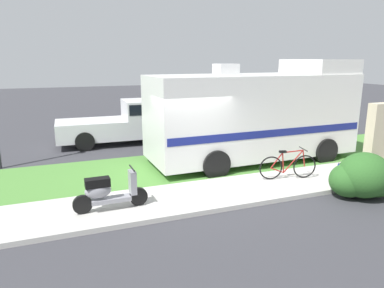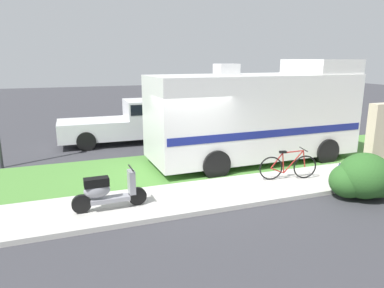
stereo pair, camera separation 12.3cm
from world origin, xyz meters
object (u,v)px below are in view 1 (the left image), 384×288
object	(u,v)px
scooter	(108,191)
bottle_green	(338,168)
motorhome_rv	(255,114)
pickup_truck_near	(132,120)
bicycle	(288,166)

from	to	relation	value
scooter	bottle_green	distance (m)	7.19
scooter	bottle_green	size ratio (longest dim) A/B	6.23
motorhome_rv	bottle_green	xyz separation A→B (m)	(1.67, -2.33, -1.46)
motorhome_rv	scooter	world-z (taller)	motorhome_rv
pickup_truck_near	scooter	bearing A→B (deg)	-105.82
bicycle	pickup_truck_near	world-z (taller)	pickup_truck_near
scooter	bottle_green	xyz separation A→B (m)	(7.17, 0.35, -0.34)
motorhome_rv	bicycle	size ratio (longest dim) A/B	4.29
scooter	bottle_green	bearing A→B (deg)	2.82
motorhome_rv	scooter	size ratio (longest dim) A/B	4.20
bicycle	scooter	bearing A→B (deg)	-176.19
pickup_truck_near	bottle_green	size ratio (longest dim) A/B	18.56
motorhome_rv	pickup_truck_near	bearing A→B (deg)	127.21
motorhome_rv	bicycle	xyz separation A→B (m)	(-0.25, -2.33, -1.18)
scooter	pickup_truck_near	xyz separation A→B (m)	(2.05, 7.23, 0.40)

